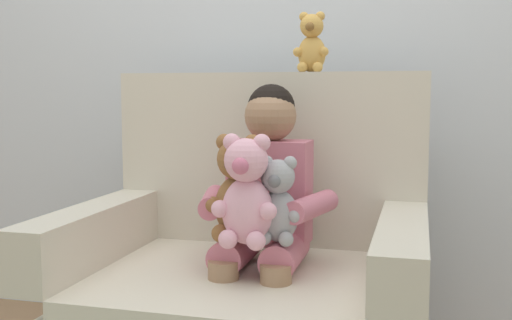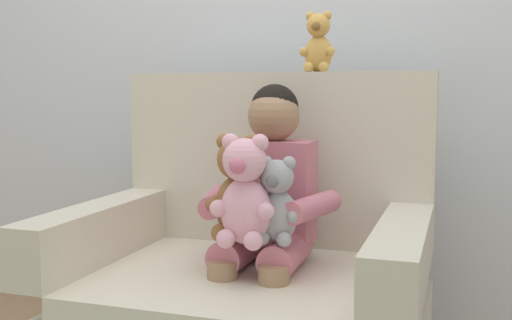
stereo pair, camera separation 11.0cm
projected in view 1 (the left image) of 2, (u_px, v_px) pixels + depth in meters
The scene contains 7 objects.
back_wall at pixel (292, 24), 2.60m from camera, with size 6.00×0.10×2.60m, color silver.
armchair at pixel (247, 301), 2.02m from camera, with size 1.12×0.89×1.08m.
seated_child at pixel (265, 199), 1.99m from camera, with size 0.45×0.39×0.82m.
plush_grey at pixel (278, 203), 1.82m from camera, with size 0.15×0.13×0.26m.
plush_pink at pixel (246, 194), 1.79m from camera, with size 0.19×0.16×0.33m.
plush_brown at pixel (238, 191), 1.86m from camera, with size 0.19×0.16×0.32m.
plush_honey_on_backrest at pixel (312, 44), 2.20m from camera, with size 0.13×0.10×0.21m.
Camera 1 is at (0.53, -1.84, 1.01)m, focal length 43.54 mm.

